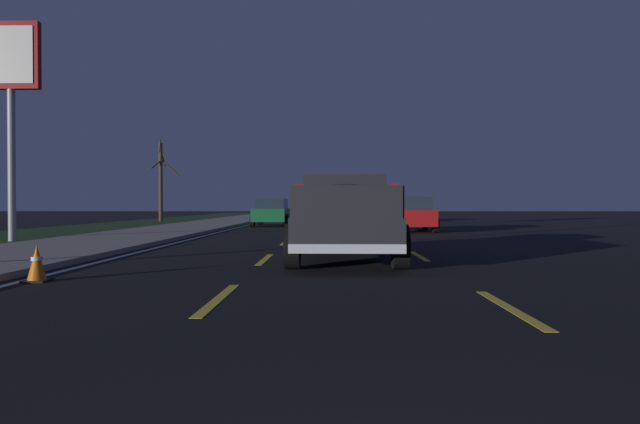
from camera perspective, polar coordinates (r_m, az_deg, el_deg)
ground at (r=28.25m, az=1.67°, el=-1.67°), size 144.00×144.00×0.00m
sidewalk_shoulder at (r=29.12m, az=-13.16°, el=-1.50°), size 108.00×4.00×0.12m
grass_verge at (r=30.73m, az=-22.24°, el=-1.52°), size 108.00×6.00×0.01m
lane_markings at (r=31.71m, az=-4.00°, el=-1.40°), size 108.00×7.04×0.01m
pickup_truck at (r=12.06m, az=2.59°, el=-0.28°), size 5.45×2.33×1.87m
sedan_green at (r=31.11m, az=-4.97°, el=-0.00°), size 4.43×2.07×1.54m
sedan_red at (r=25.06m, az=9.33°, el=-0.19°), size 4.45×2.10×1.54m
sedan_silver at (r=39.13m, az=6.28°, el=0.15°), size 4.45×2.10×1.54m
gas_price_sign at (r=21.07m, az=-29.41°, el=12.18°), size 0.27×1.90×7.17m
bare_tree_far at (r=40.73m, az=-16.17°, el=3.24°), size 2.13×1.76×5.84m
traffic_cone_near at (r=9.65m, az=-27.31°, el=-4.77°), size 0.36×0.36×0.58m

